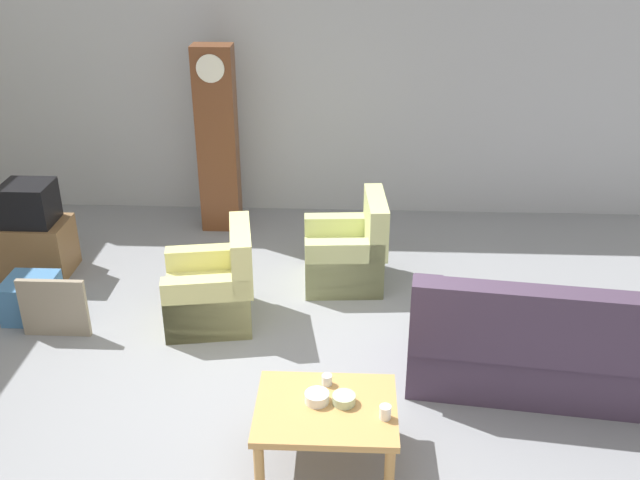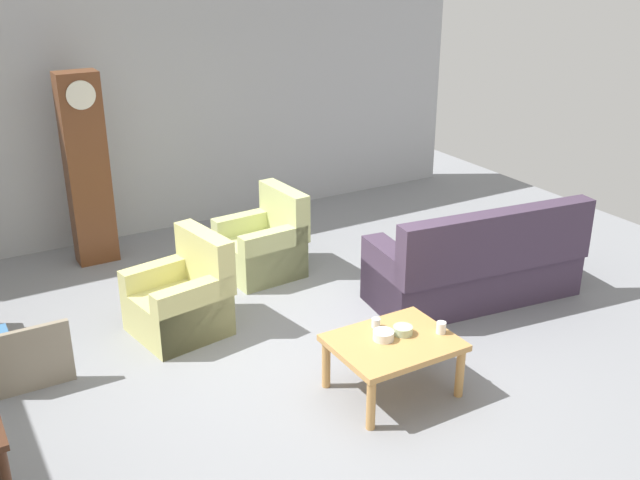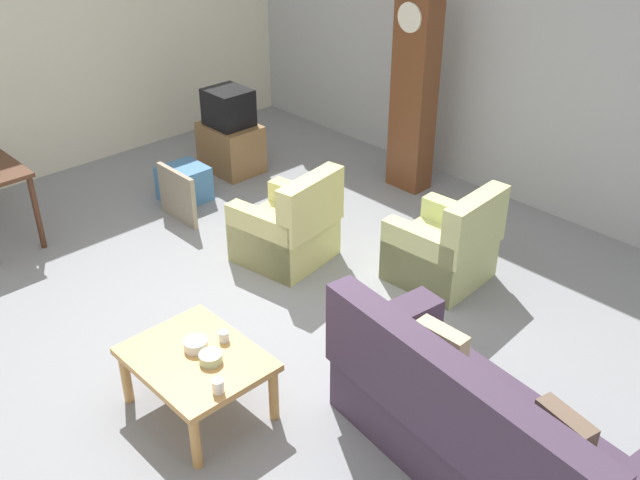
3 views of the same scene
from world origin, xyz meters
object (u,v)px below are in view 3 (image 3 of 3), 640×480
object	(u,v)px
couch_floral	(478,432)
framed_picture_leaning	(177,196)
grandfather_clock	(414,95)
coffee_table_wood	(196,364)
armchair_olive_near	(288,230)
tv_crt	(228,107)
bowl_white_stacked	(196,345)
bowl_shallow_green	(211,358)
cup_white_porcelain	(218,386)
storage_box_blue	(184,184)
armchair_olive_far	(445,250)
tv_stand_cabinet	(231,147)
cup_blue_rimmed	(224,336)

from	to	relation	value
couch_floral	framed_picture_leaning	bearing A→B (deg)	172.31
grandfather_clock	coffee_table_wood	bearing A→B (deg)	-70.43
armchair_olive_near	coffee_table_wood	bearing A→B (deg)	-58.58
armchair_olive_near	tv_crt	size ratio (longest dim) A/B	1.92
tv_crt	framed_picture_leaning	bearing A→B (deg)	-62.07
armchair_olive_near	bowl_white_stacked	bearing A→B (deg)	-59.39
armchair_olive_near	bowl_shallow_green	size ratio (longest dim) A/B	5.80
armchair_olive_near	bowl_white_stacked	world-z (taller)	armchair_olive_near
cup_white_porcelain	storage_box_blue	bearing A→B (deg)	149.48
armchair_olive_far	framed_picture_leaning	bearing A→B (deg)	-157.13
couch_floral	framed_picture_leaning	xyz separation A→B (m)	(-4.14, 0.56, -0.07)
framed_picture_leaning	bowl_shallow_green	distance (m)	2.96
framed_picture_leaning	bowl_shallow_green	size ratio (longest dim) A/B	3.79
bowl_white_stacked	tv_stand_cabinet	bearing A→B (deg)	139.31
coffee_table_wood	armchair_olive_near	bearing A→B (deg)	121.42
coffee_table_wood	grandfather_clock	size ratio (longest dim) A/B	0.45
armchair_olive_far	cup_blue_rimmed	distance (m)	2.34
armchair_olive_far	bowl_white_stacked	size ratio (longest dim) A/B	5.51
tv_crt	bowl_white_stacked	bearing A→B (deg)	-40.69
couch_floral	storage_box_blue	bearing A→B (deg)	169.08
tv_crt	bowl_white_stacked	distance (m)	3.98
tv_crt	bowl_shallow_green	bearing A→B (deg)	-39.10
couch_floral	tv_crt	distance (m)	5.08
bowl_white_stacked	storage_box_blue	bearing A→B (deg)	147.63
storage_box_blue	tv_crt	bearing A→B (deg)	107.82
couch_floral	framed_picture_leaning	world-z (taller)	couch_floral
armchair_olive_near	coffee_table_wood	distance (m)	2.10
framed_picture_leaning	storage_box_blue	size ratio (longest dim) A/B	1.30
armchair_olive_far	coffee_table_wood	world-z (taller)	armchair_olive_far
couch_floral	armchair_olive_near	size ratio (longest dim) A/B	2.38
tv_stand_cabinet	tv_crt	size ratio (longest dim) A/B	1.42
cup_white_porcelain	bowl_shallow_green	world-z (taller)	cup_white_porcelain
cup_blue_rimmed	bowl_shallow_green	distance (m)	0.24
couch_floral	cup_blue_rimmed	distance (m)	1.82
coffee_table_wood	cup_white_porcelain	xyz separation A→B (m)	(0.39, -0.10, 0.12)
armchair_olive_far	tv_crt	xyz separation A→B (m)	(-3.20, 0.07, 0.47)
tv_crt	bowl_white_stacked	xyz separation A→B (m)	(3.01, -2.59, -0.27)
bowl_white_stacked	bowl_shallow_green	bearing A→B (deg)	-2.19
couch_floral	bowl_white_stacked	bearing A→B (deg)	-153.44
tv_crt	framed_picture_leaning	distance (m)	1.40
storage_box_blue	cup_white_porcelain	bearing A→B (deg)	-30.52
armchair_olive_near	armchair_olive_far	distance (m)	1.45
tv_crt	cup_white_porcelain	size ratio (longest dim) A/B	5.05
grandfather_clock	bowl_shallow_green	size ratio (longest dim) A/B	13.40
armchair_olive_far	grandfather_clock	size ratio (longest dim) A/B	0.43
grandfather_clock	framed_picture_leaning	xyz separation A→B (m)	(-1.10, -2.35, -0.79)
grandfather_clock	framed_picture_leaning	size ratio (longest dim) A/B	3.54
armchair_olive_near	coffee_table_wood	size ratio (longest dim) A/B	0.96
tv_stand_cabinet	cup_white_porcelain	world-z (taller)	cup_white_porcelain
armchair_olive_far	grandfather_clock	bearing A→B (deg)	139.66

